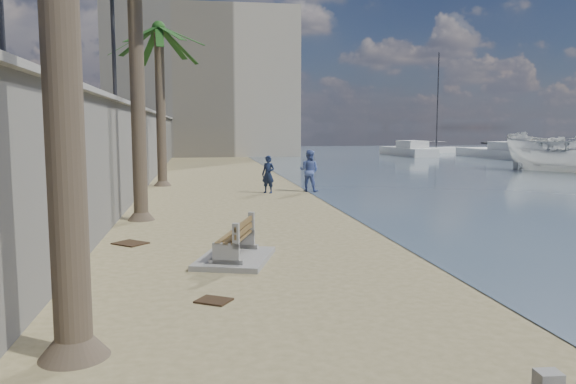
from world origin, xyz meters
TOP-DOWN VIEW (x-y plane):
  - ground_plane at (0.00, 0.00)m, footprint 140.00×140.00m
  - seawall at (-5.20, 20.00)m, footprint 0.45×70.00m
  - wall_cap at (-5.20, 20.00)m, footprint 0.80×70.00m
  - end_building at (-2.00, 52.00)m, footprint 18.00×12.00m
  - bench_far at (-1.90, 5.20)m, footprint 1.88×2.29m
  - palm_back at (-4.28, 20.79)m, footprint 5.00×5.00m
  - person_a at (0.28, 17.06)m, footprint 0.79×0.75m
  - person_b at (2.09, 17.40)m, footprint 1.19×1.12m
  - boat_cruiser at (19.77, 25.00)m, footprint 4.17×4.19m
  - yacht_near at (24.61, 40.28)m, footprint 3.97×12.06m
  - yacht_far at (17.73, 46.49)m, footprint 2.89×8.74m
  - sailboat_west at (22.95, 51.48)m, footprint 6.92×4.47m
  - debris_c at (-4.23, 7.29)m, footprint 0.92×0.90m
  - debris_d at (-2.41, 2.52)m, footprint 0.65×0.62m

SIDE VIEW (x-z plane):
  - ground_plane at x=0.00m, z-range 0.00..0.00m
  - debris_c at x=-4.23m, z-range 0.00..0.03m
  - debris_d at x=-2.41m, z-range 0.00..0.03m
  - sailboat_west at x=22.95m, z-range -5.07..5.75m
  - yacht_near at x=24.61m, z-range -0.40..1.10m
  - yacht_far at x=17.73m, z-range -0.40..1.10m
  - bench_far at x=-1.90m, z-range -0.05..0.78m
  - person_a at x=0.28m, z-range 0.00..1.81m
  - person_b at x=2.09m, z-range 0.00..1.97m
  - boat_cruiser at x=19.77m, z-range -0.40..3.11m
  - seawall at x=-5.20m, z-range 0.00..3.50m
  - wall_cap at x=-5.20m, z-range 3.49..3.61m
  - end_building at x=-2.00m, z-range 0.00..14.00m
  - palm_back at x=-4.28m, z-range 3.08..11.26m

